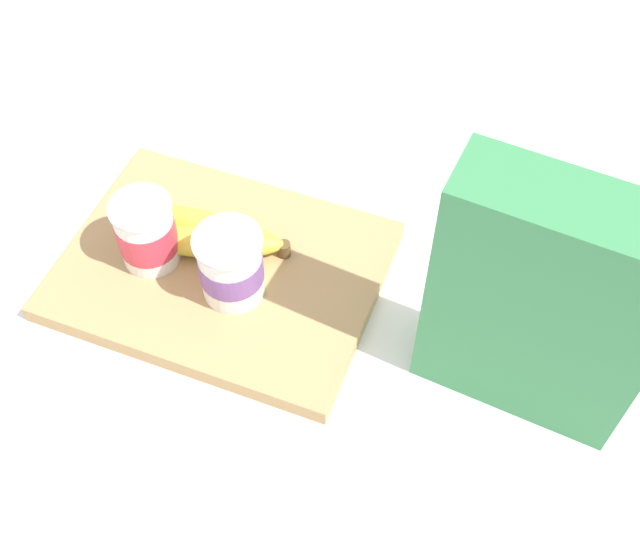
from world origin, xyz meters
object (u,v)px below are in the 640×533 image
Objects in this scene: yogurt_cup_back at (146,233)px; banana_bunch at (211,234)px; yogurt_cup_front at (231,266)px; cereal_box at (543,306)px; cutting_board at (222,271)px.

banana_bunch is (-0.05, -0.04, -0.02)m from yogurt_cup_back.
cereal_box is at bearing -178.13° from yogurt_cup_front.
yogurt_cup_front reaches higher than cutting_board.
cereal_box is 0.36m from banana_bunch.
yogurt_cup_back is (0.10, -0.01, -0.00)m from yogurt_cup_front.
cutting_board is 0.09m from yogurt_cup_back.
banana_bunch is at bearing -44.58° from yogurt_cup_front.
cereal_box is 1.48× the size of banana_bunch.
yogurt_cup_back is at bearing 12.57° from cutting_board.
cereal_box reaches higher than yogurt_cup_front.
banana_bunch reaches higher than cutting_board.
yogurt_cup_back is at bearing 36.59° from banana_bunch.
yogurt_cup_front and yogurt_cup_back have the same top height.
yogurt_cup_front is 0.46× the size of banana_bunch.
cutting_board is 0.04m from banana_bunch.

